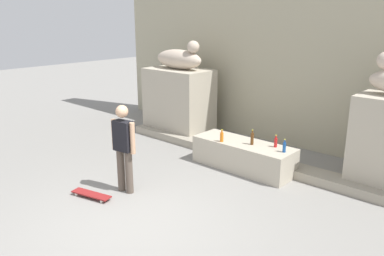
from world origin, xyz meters
TOP-DOWN VIEW (x-y plane):
  - ground_plane at (0.00, 0.00)m, footprint 40.00×40.00m
  - facade_wall at (0.00, 5.46)m, footprint 11.82×0.60m
  - pedestal_left at (-2.88, 4.09)m, footprint 1.80×1.13m
  - statue_reclining_left at (-2.84, 4.09)m, footprint 1.62×0.63m
  - ledge_block at (0.00, 3.08)m, footprint 2.24×0.78m
  - skater at (-0.99, 0.66)m, footprint 0.53×0.25m
  - skateboard at (-1.25, 0.06)m, footprint 0.82×0.39m
  - bottle_red at (0.66, 3.26)m, footprint 0.07×0.07m
  - bottle_orange at (-0.38, 2.80)m, footprint 0.08×0.08m
  - bottle_blue at (0.95, 3.10)m, footprint 0.06×0.06m
  - bottle_brown at (0.21, 3.07)m, footprint 0.07×0.07m
  - stair_step at (0.00, 3.51)m, footprint 7.56×0.50m

SIDE VIEW (x-z plane):
  - ground_plane at x=0.00m, z-range 0.00..0.00m
  - skateboard at x=-1.25m, z-range 0.02..0.10m
  - stair_step at x=0.00m, z-range 0.00..0.19m
  - ledge_block at x=0.00m, z-range 0.00..0.60m
  - bottle_red at x=0.66m, z-range 0.57..0.83m
  - bottle_blue at x=0.95m, z-range 0.57..0.84m
  - bottle_orange at x=-0.38m, z-range 0.57..0.84m
  - bottle_brown at x=0.21m, z-range 0.57..0.89m
  - pedestal_left at x=-2.88m, z-range 0.00..1.81m
  - skater at x=-0.99m, z-range 0.09..1.76m
  - statue_reclining_left at x=-2.84m, z-range 1.70..2.48m
  - facade_wall at x=0.00m, z-range 0.00..5.90m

